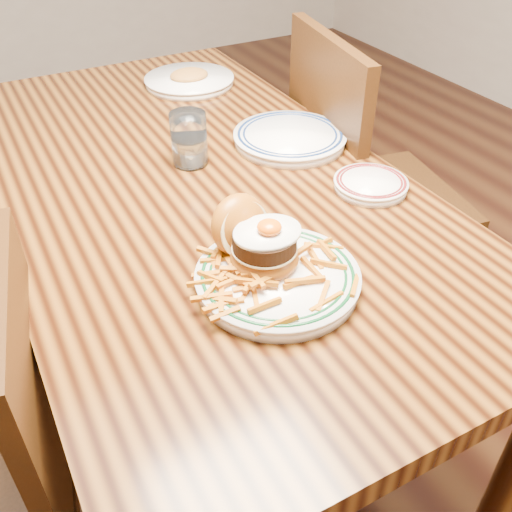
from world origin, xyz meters
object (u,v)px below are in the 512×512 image
chair_right (359,188)px  side_plate (371,184)px  main_plate (271,264)px  table (195,207)px

chair_right → side_plate: chair_right is taller
main_plate → side_plate: bearing=13.9°
chair_right → main_plate: size_ratio=3.25×
table → chair_right: size_ratio=1.65×
chair_right → main_plate: bearing=50.3°
table → chair_right: chair_right is taller
table → chair_right: bearing=7.9°
chair_right → side_plate: (-0.24, -0.32, 0.24)m
table → chair_right: 0.57m
chair_right → main_plate: chair_right is taller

